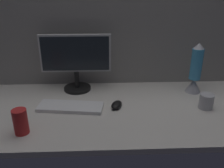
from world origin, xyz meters
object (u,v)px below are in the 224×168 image
mug_red_plastic (21,122)px  mouse (117,105)px  mug_steel (206,101)px  keyboard (71,107)px  lava_lamp (195,72)px  monitor (76,60)px

mug_red_plastic → mouse: bearing=26.6°
mug_steel → keyboard: bearing=178.0°
lava_lamp → monitor: bearing=174.6°
keyboard → mouse: mouse is taller
monitor → mouse: (25.01, -27.06, -19.22)cm
monitor → mouse: 41.56cm
mouse → mug_red_plastic: 52.55cm
monitor → mug_steel: monitor is taller
monitor → mug_steel: 83.48cm
keyboard → mug_steel: 77.82cm
keyboard → mouse: (26.55, 0.07, 0.70)cm
mug_red_plastic → lava_lamp: (98.73, 43.19, 7.53)cm
monitor → keyboard: monitor is taller
monitor → mouse: monitor is taller
monitor → mug_red_plastic: size_ratio=3.65×
mug_steel → lava_lamp: size_ratio=0.26×
mug_red_plastic → lava_lamp: 108.03cm
mug_red_plastic → mug_steel: size_ratio=1.45×
monitor → keyboard: (-1.55, -27.13, -19.92)cm
mug_steel → mug_red_plastic: bearing=-168.1°
keyboard → mouse: 26.56cm
mouse → mug_red_plastic: (-46.83, -23.42, 4.54)cm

